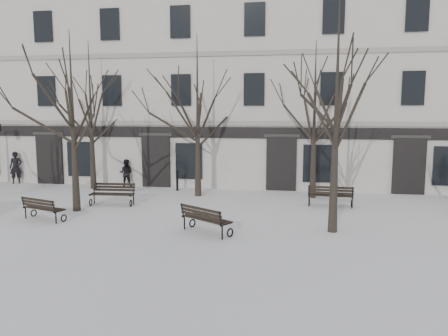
% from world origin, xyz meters
% --- Properties ---
extents(ground, '(100.00, 100.00, 0.00)m').
position_xyz_m(ground, '(0.00, 0.00, 0.00)').
color(ground, white).
rests_on(ground, ground).
extents(building, '(40.40, 10.20, 11.40)m').
position_xyz_m(building, '(0.00, 12.96, 5.52)').
color(building, beige).
rests_on(building, ground).
extents(tree_1, '(5.30, 5.30, 7.57)m').
position_xyz_m(tree_1, '(-4.98, 1.57, 4.73)').
color(tree_1, black).
rests_on(tree_1, ground).
extents(tree_2, '(5.76, 5.76, 8.23)m').
position_xyz_m(tree_2, '(5.61, 0.01, 5.15)').
color(tree_2, black).
rests_on(tree_2, ground).
extents(tree_4, '(5.59, 5.59, 7.99)m').
position_xyz_m(tree_4, '(-6.79, 6.87, 4.99)').
color(tree_4, black).
rests_on(tree_4, ground).
extents(tree_5, '(5.57, 5.57, 7.96)m').
position_xyz_m(tree_5, '(-0.58, 5.72, 4.98)').
color(tree_5, black).
rests_on(tree_5, ground).
extents(tree_6, '(5.30, 5.30, 7.57)m').
position_xyz_m(tree_6, '(5.12, 6.20, 4.73)').
color(tree_6, black).
rests_on(tree_6, ground).
extents(bench_1, '(1.93, 1.22, 0.92)m').
position_xyz_m(bench_1, '(-5.45, -0.21, 0.50)').
color(bench_1, black).
rests_on(bench_1, ground).
extents(bench_2, '(2.01, 1.65, 0.99)m').
position_xyz_m(bench_2, '(1.20, -0.97, 0.54)').
color(bench_2, black).
rests_on(bench_2, ground).
extents(bench_3, '(2.01, 0.84, 0.99)m').
position_xyz_m(bench_3, '(-3.94, 2.94, 0.54)').
color(bench_3, black).
rests_on(bench_3, ground).
extents(bench_4, '(2.01, 0.85, 0.99)m').
position_xyz_m(bench_4, '(5.83, 4.15, 0.54)').
color(bench_4, black).
rests_on(bench_4, ground).
extents(bollard_a, '(0.14, 0.14, 1.11)m').
position_xyz_m(bollard_a, '(-2.01, 6.95, 0.59)').
color(bollard_a, black).
rests_on(bollard_a, ground).
extents(bollard_b, '(0.15, 0.15, 1.17)m').
position_xyz_m(bollard_b, '(6.29, 6.82, 0.63)').
color(bollard_b, black).
rests_on(bollard_b, ground).
extents(pedestrian_a, '(0.82, 0.72, 1.89)m').
position_xyz_m(pedestrian_a, '(-12.06, 7.68, 0.00)').
color(pedestrian_a, black).
rests_on(pedestrian_a, ground).
extents(pedestrian_b, '(0.84, 0.69, 1.56)m').
position_xyz_m(pedestrian_b, '(-5.23, 7.75, 0.00)').
color(pedestrian_b, black).
rests_on(pedestrian_b, ground).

